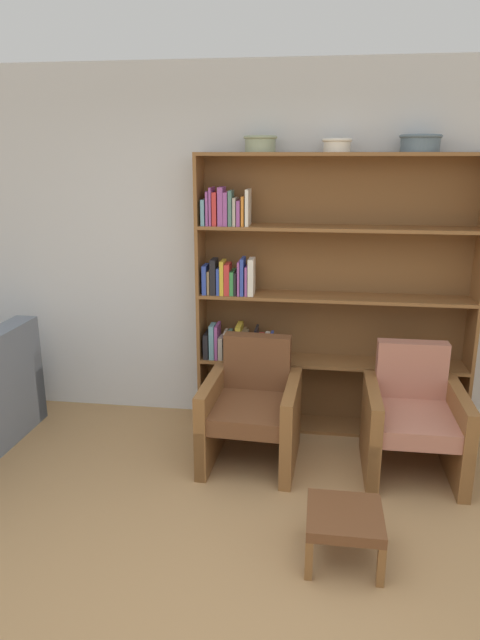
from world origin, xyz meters
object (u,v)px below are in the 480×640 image
object	(u,v)px
bowl_copper	(420,142)
armchair_leather	(252,409)
bowl_brass	(337,144)
bookshelf	(309,300)
bowl_stoneware	(260,143)
footstool	(345,520)
armchair_cushioned	(413,418)

from	to	relation	value
bowl_copper	armchair_leather	world-z (taller)	bowl_copper
bowl_brass	armchair_leather	world-z (taller)	bowl_brass
bookshelf	bowl_copper	distance (m)	1.35
bowl_stoneware	footstool	bearing A→B (deg)	-67.83
bookshelf	bowl_stoneware	world-z (taller)	bowl_stoneware
armchair_leather	footstool	world-z (taller)	armchair_leather
footstool	armchair_leather	bearing A→B (deg)	121.84
bowl_copper	armchair_leather	xyz separation A→B (m)	(-1.08, -0.56, -1.79)
bowl_stoneware	footstool	xyz separation A→B (m)	(0.63, -1.55, -1.93)
bowl_brass	footstool	distance (m)	2.47
armchair_leather	bowl_brass	bearing A→B (deg)	-129.87
bowl_copper	footstool	xyz separation A→B (m)	(-0.46, -1.55, -1.94)
bowl_brass	footstool	world-z (taller)	bowl_brass
bowl_stoneware	footstool	size ratio (longest dim) A/B	0.60
bowl_brass	armchair_cushioned	world-z (taller)	bowl_brass
bowl_brass	armchair_leather	xyz separation A→B (m)	(-0.52, -0.56, -1.78)
bowl_stoneware	bowl_copper	distance (m)	1.09
bowl_brass	armchair_cushioned	xyz separation A→B (m)	(0.58, -0.56, -1.78)
bowl_stoneware	armchair_cushioned	bearing A→B (deg)	-26.72
bowl_copper	bowl_brass	bearing A→B (deg)	180.00
bowl_stoneware	armchair_leather	size ratio (longest dim) A/B	0.28
bowl_stoneware	footstool	distance (m)	2.55
armchair_leather	bowl_stoneware	bearing A→B (deg)	-85.32
bookshelf	armchair_leather	bearing A→B (deg)	-121.95
armchair_cushioned	footstool	world-z (taller)	armchair_cushioned
bowl_copper	footstool	size ratio (longest dim) A/B	0.71
armchair_cushioned	footstool	size ratio (longest dim) A/B	2.13
bowl_brass	armchair_cushioned	size ratio (longest dim) A/B	0.25
bookshelf	armchair_cushioned	bearing A→B (deg)	-38.68
bowl_brass	bowl_copper	xyz separation A→B (m)	(0.56, 0.00, 0.01)
bowl_copper	armchair_cushioned	size ratio (longest dim) A/B	0.34
armchair_leather	armchair_cushioned	size ratio (longest dim) A/B	1.00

